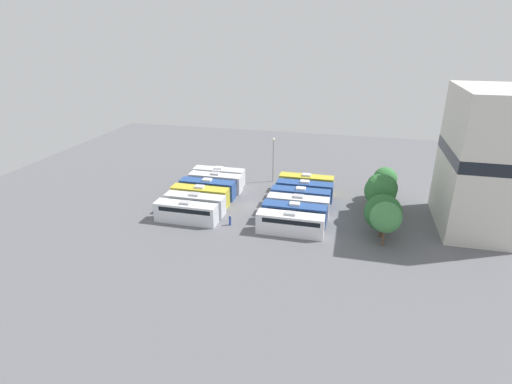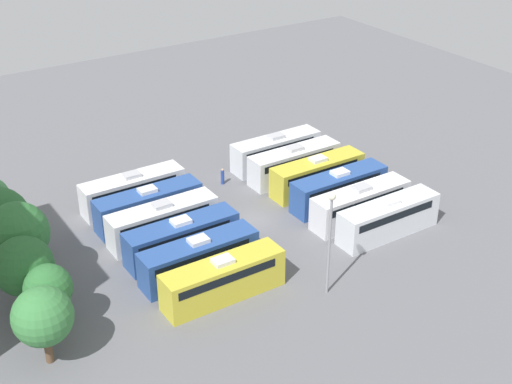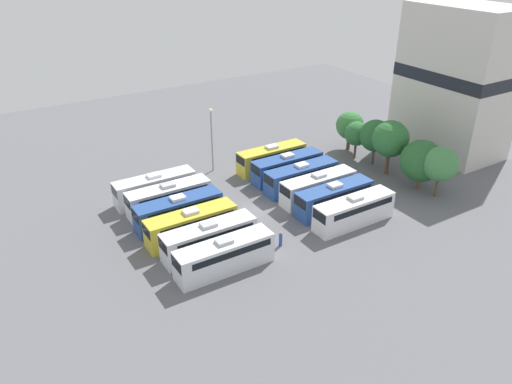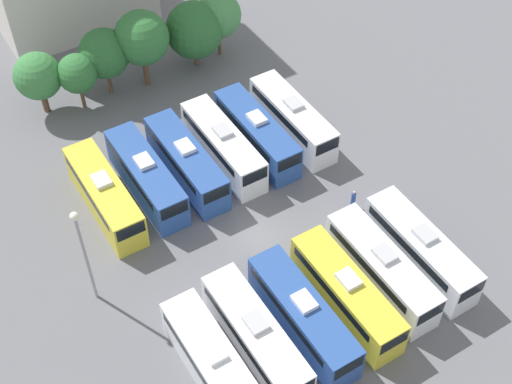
{
  "view_description": "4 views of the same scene",
  "coord_description": "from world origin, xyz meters",
  "px_view_note": "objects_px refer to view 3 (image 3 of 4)",
  "views": [
    {
      "loc": [
        61.41,
        16.06,
        28.52
      ],
      "look_at": [
        1.62,
        1.26,
        3.32
      ],
      "focal_mm": 28.0,
      "sensor_mm": 36.0,
      "label": 1
    },
    {
      "loc": [
        -48.3,
        31.12,
        33.81
      ],
      "look_at": [
        0.37,
        -0.48,
        2.72
      ],
      "focal_mm": 50.0,
      "sensor_mm": 36.0,
      "label": 2
    },
    {
      "loc": [
        44.42,
        -26.88,
        29.7
      ],
      "look_at": [
        1.7,
        -0.51,
        3.42
      ],
      "focal_mm": 35.0,
      "sensor_mm": 36.0,
      "label": 3
    },
    {
      "loc": [
        -18.12,
        -29.31,
        42.17
      ],
      "look_at": [
        1.04,
        1.9,
        2.59
      ],
      "focal_mm": 50.0,
      "sensor_mm": 36.0,
      "label": 4
    }
  ],
  "objects_px": {
    "tree_2": "(376,136)",
    "tree_5": "(440,164)",
    "bus_2": "(179,210)",
    "bus_3": "(192,224)",
    "bus_0": "(155,187)",
    "tree_1": "(357,134)",
    "bus_4": "(209,238)",
    "bus_10": "(334,197)",
    "worker_person": "(281,239)",
    "bus_6": "(272,158)",
    "bus_5": "(225,255)",
    "bus_9": "(318,187)",
    "bus_11": "(354,210)",
    "bus_7": "(287,167)",
    "tree_0": "(350,125)",
    "tree_4": "(421,161)",
    "bus_1": "(169,197)",
    "tree_3": "(390,139)",
    "bus_8": "(301,177)",
    "light_pole": "(211,130)",
    "depot_building": "(456,81)"
  },
  "relations": [
    {
      "from": "bus_10",
      "to": "tree_2",
      "type": "height_order",
      "value": "tree_2"
    },
    {
      "from": "bus_10",
      "to": "bus_1",
      "type": "bearing_deg",
      "value": -121.76
    },
    {
      "from": "bus_7",
      "to": "tree_0",
      "type": "height_order",
      "value": "tree_0"
    },
    {
      "from": "tree_0",
      "to": "bus_9",
      "type": "bearing_deg",
      "value": -53.3
    },
    {
      "from": "bus_1",
      "to": "bus_3",
      "type": "height_order",
      "value": "same"
    },
    {
      "from": "bus_7",
      "to": "depot_building",
      "type": "xyz_separation_m",
      "value": [
        4.28,
        26.25,
        8.88
      ]
    },
    {
      "from": "bus_5",
      "to": "bus_6",
      "type": "relative_size",
      "value": 1.0
    },
    {
      "from": "bus_11",
      "to": "tree_3",
      "type": "relative_size",
      "value": 1.32
    },
    {
      "from": "bus_11",
      "to": "tree_0",
      "type": "bearing_deg",
      "value": 140.55
    },
    {
      "from": "bus_10",
      "to": "bus_11",
      "type": "relative_size",
      "value": 1.0
    },
    {
      "from": "bus_8",
      "to": "bus_10",
      "type": "distance_m",
      "value": 6.62
    },
    {
      "from": "bus_2",
      "to": "light_pole",
      "type": "xyz_separation_m",
      "value": [
        -10.87,
        9.87,
        4.21
      ]
    },
    {
      "from": "bus_2",
      "to": "bus_4",
      "type": "relative_size",
      "value": 1.0
    },
    {
      "from": "worker_person",
      "to": "bus_10",
      "type": "bearing_deg",
      "value": 107.06
    },
    {
      "from": "bus_3",
      "to": "tree_3",
      "type": "relative_size",
      "value": 1.32
    },
    {
      "from": "bus_0",
      "to": "tree_2",
      "type": "xyz_separation_m",
      "value": [
        6.06,
        30.54,
        2.56
      ]
    },
    {
      "from": "light_pole",
      "to": "tree_0",
      "type": "height_order",
      "value": "light_pole"
    },
    {
      "from": "tree_0",
      "to": "tree_5",
      "type": "height_order",
      "value": "tree_5"
    },
    {
      "from": "bus_6",
      "to": "tree_1",
      "type": "xyz_separation_m",
      "value": [
        3.2,
        12.52,
        2.06
      ]
    },
    {
      "from": "bus_5",
      "to": "bus_7",
      "type": "relative_size",
      "value": 1.0
    },
    {
      "from": "bus_10",
      "to": "worker_person",
      "type": "relative_size",
      "value": 5.83
    },
    {
      "from": "bus_11",
      "to": "tree_2",
      "type": "bearing_deg",
      "value": 129.5
    },
    {
      "from": "bus_3",
      "to": "bus_11",
      "type": "bearing_deg",
      "value": 68.0
    },
    {
      "from": "bus_1",
      "to": "bus_6",
      "type": "relative_size",
      "value": 1.0
    },
    {
      "from": "bus_1",
      "to": "tree_4",
      "type": "xyz_separation_m",
      "value": [
        11.51,
        29.68,
        2.13
      ]
    },
    {
      "from": "bus_4",
      "to": "tree_0",
      "type": "relative_size",
      "value": 1.68
    },
    {
      "from": "bus_6",
      "to": "bus_10",
      "type": "relative_size",
      "value": 1.0
    },
    {
      "from": "bus_0",
      "to": "bus_5",
      "type": "xyz_separation_m",
      "value": [
        17.24,
        0.38,
        0.0
      ]
    },
    {
      "from": "bus_9",
      "to": "tree_1",
      "type": "height_order",
      "value": "tree_1"
    },
    {
      "from": "bus_6",
      "to": "bus_11",
      "type": "xyz_separation_m",
      "value": [
        17.27,
        -0.19,
        0.0
      ]
    },
    {
      "from": "bus_1",
      "to": "worker_person",
      "type": "relative_size",
      "value": 5.83
    },
    {
      "from": "bus_2",
      "to": "bus_3",
      "type": "height_order",
      "value": "same"
    },
    {
      "from": "bus_0",
      "to": "bus_9",
      "type": "distance_m",
      "value": 20.12
    },
    {
      "from": "tree_5",
      "to": "bus_3",
      "type": "bearing_deg",
      "value": -103.37
    },
    {
      "from": "bus_10",
      "to": "tree_4",
      "type": "relative_size",
      "value": 1.52
    },
    {
      "from": "bus_0",
      "to": "tree_1",
      "type": "bearing_deg",
      "value": 84.01
    },
    {
      "from": "tree_2",
      "to": "tree_5",
      "type": "height_order",
      "value": "tree_5"
    },
    {
      "from": "bus_7",
      "to": "bus_11",
      "type": "relative_size",
      "value": 1.0
    },
    {
      "from": "bus_2",
      "to": "light_pole",
      "type": "bearing_deg",
      "value": 137.75
    },
    {
      "from": "bus_0",
      "to": "tree_5",
      "type": "relative_size",
      "value": 1.52
    },
    {
      "from": "worker_person",
      "to": "tree_5",
      "type": "height_order",
      "value": "tree_5"
    },
    {
      "from": "light_pole",
      "to": "tree_0",
      "type": "bearing_deg",
      "value": 78.99
    },
    {
      "from": "bus_5",
      "to": "tree_2",
      "type": "distance_m",
      "value": 32.26
    },
    {
      "from": "bus_8",
      "to": "tree_4",
      "type": "bearing_deg",
      "value": 58.93
    },
    {
      "from": "tree_3",
      "to": "bus_7",
      "type": "bearing_deg",
      "value": -115.48
    },
    {
      "from": "light_pole",
      "to": "tree_5",
      "type": "distance_m",
      "value": 29.67
    },
    {
      "from": "bus_10",
      "to": "tree_2",
      "type": "relative_size",
      "value": 1.53
    },
    {
      "from": "bus_9",
      "to": "bus_11",
      "type": "height_order",
      "value": "same"
    },
    {
      "from": "bus_4",
      "to": "tree_1",
      "type": "bearing_deg",
      "value": 109.93
    },
    {
      "from": "bus_0",
      "to": "tree_5",
      "type": "height_order",
      "value": "tree_5"
    }
  ]
}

